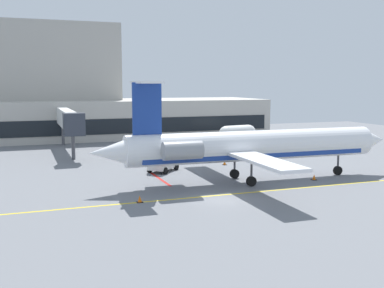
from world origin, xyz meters
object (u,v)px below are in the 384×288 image
Objects in this scene: baggage_tug at (162,164)px; fuel_tank at (238,133)px; pushback_tractor at (258,146)px; regional_jet at (249,146)px.

baggage_tug is 0.61× the size of fuel_tank.
pushback_tractor is (15.59, 8.17, 0.12)m from baggage_tug.
pushback_tractor is (9.24, 15.64, -2.42)m from regional_jet.
fuel_tank reaches higher than baggage_tug.
fuel_tank is (12.04, 27.50, -1.92)m from regional_jet.
baggage_tug is 0.91× the size of pushback_tractor.
regional_jet is 18.33m from pushback_tractor.
regional_jet reaches higher than baggage_tug.
regional_jet reaches higher than fuel_tank.
fuel_tank is at bearing 47.44° from baggage_tug.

